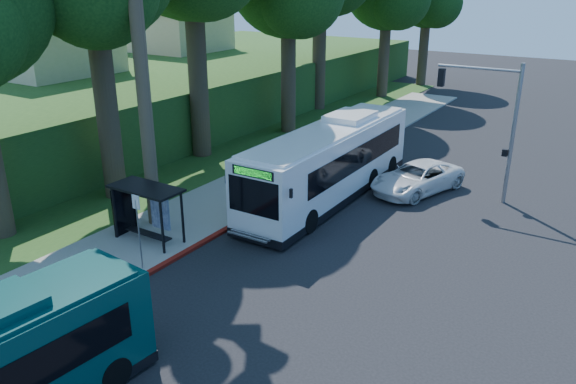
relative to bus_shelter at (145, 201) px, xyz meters
The scene contains 10 objects.
ground 8.00m from the bus_shelter, 21.51° to the left, with size 140.00×140.00×0.00m, color black.
sidewalk 3.35m from the bus_shelter, 90.90° to the left, with size 4.50×70.00×0.12m, color gray.
red_curb 3.07m from the bus_shelter, 26.83° to the right, with size 0.25×30.00×0.13m, color maroon.
grass_verge 9.90m from the bus_shelter, 126.16° to the left, with size 8.00×70.00×0.06m, color #234719.
bus_shelter is the anchor object (origin of this frame).
stop_sign_pole 2.85m from the bus_shelter, 49.08° to the right, with size 0.35×0.06×3.17m.
traffic_signal_pole 17.15m from the bus_shelter, 49.36° to the left, with size 4.10×0.30×7.00m.
hillside_backdrop 26.18m from the bus_shelter, 136.68° to the left, with size 24.00×60.00×8.80m.
white_bus 9.78m from the bus_shelter, 64.57° to the left, with size 3.00×13.50×4.02m.
pickup 14.29m from the bus_shelter, 57.09° to the left, with size 2.57×5.58×1.55m, color silver.
Camera 1 is at (9.78, -18.30, 10.70)m, focal length 35.00 mm.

